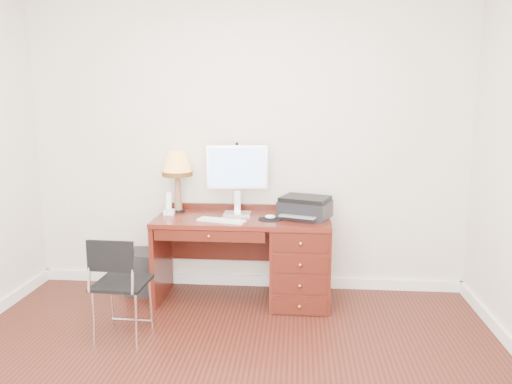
# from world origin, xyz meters

# --- Properties ---
(room_shell) EXTENTS (4.00, 4.00, 4.00)m
(room_shell) POSITION_xyz_m (0.00, 0.63, 0.05)
(room_shell) COLOR silver
(room_shell) RESTS_ON ground
(desk) EXTENTS (1.50, 0.67, 0.75)m
(desk) POSITION_xyz_m (0.32, 1.40, 0.41)
(desk) COLOR #581B12
(desk) RESTS_ON ground
(monitor) EXTENTS (0.53, 0.19, 0.61)m
(monitor) POSITION_xyz_m (-0.06, 1.53, 1.13)
(monitor) COLOR silver
(monitor) RESTS_ON desk
(keyboard) EXTENTS (0.43, 0.22, 0.02)m
(keyboard) POSITION_xyz_m (-0.16, 1.23, 0.76)
(keyboard) COLOR white
(keyboard) RESTS_ON desk
(mouse_pad) EXTENTS (0.20, 0.20, 0.04)m
(mouse_pad) POSITION_xyz_m (0.24, 1.33, 0.76)
(mouse_pad) COLOR black
(mouse_pad) RESTS_ON desk
(printer) EXTENTS (0.49, 0.44, 0.18)m
(printer) POSITION_xyz_m (0.54, 1.43, 0.84)
(printer) COLOR black
(printer) RESTS_ON desk
(leg_lamp) EXTENTS (0.27, 0.27, 0.55)m
(leg_lamp) POSITION_xyz_m (-0.60, 1.56, 1.16)
(leg_lamp) COLOR black
(leg_lamp) RESTS_ON desk
(phone) EXTENTS (0.10, 0.10, 0.19)m
(phone) POSITION_xyz_m (-0.66, 1.45, 0.81)
(phone) COLOR white
(phone) RESTS_ON desk
(pen_cup) EXTENTS (0.08, 0.08, 0.10)m
(pen_cup) POSITION_xyz_m (0.38, 1.59, 0.80)
(pen_cup) COLOR black
(pen_cup) RESTS_ON desk
(chair) EXTENTS (0.39, 0.39, 0.79)m
(chair) POSITION_xyz_m (-0.81, 0.55, 0.48)
(chair) COLOR black
(chair) RESTS_ON ground
(equipment_box) EXTENTS (0.33, 0.33, 0.39)m
(equipment_box) POSITION_xyz_m (-0.89, 1.50, 0.19)
(equipment_box) COLOR black
(equipment_box) RESTS_ON ground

